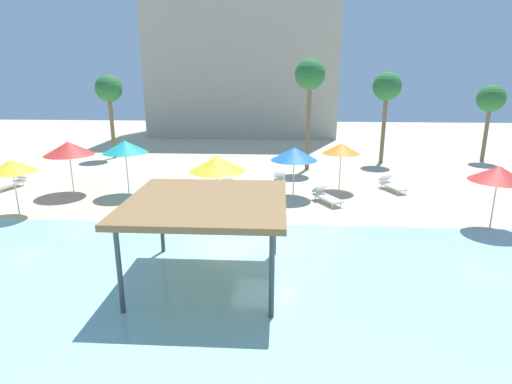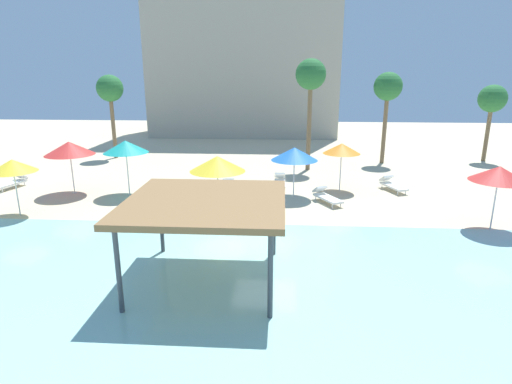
% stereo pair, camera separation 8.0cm
% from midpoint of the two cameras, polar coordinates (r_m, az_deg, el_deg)
% --- Properties ---
extents(ground_plane, '(80.00, 80.00, 0.00)m').
position_cam_midpoint_polar(ground_plane, '(16.25, 1.40, -6.39)').
color(ground_plane, beige).
extents(lagoon_water, '(44.00, 13.50, 0.04)m').
position_cam_midpoint_polar(lagoon_water, '(11.56, 0.30, -16.22)').
color(lagoon_water, '#99D1C6').
rests_on(lagoon_water, ground).
extents(shade_pavilion, '(4.64, 4.64, 2.62)m').
position_cam_midpoint_polar(shade_pavilion, '(12.36, -6.67, -1.63)').
color(shade_pavilion, '#42474C').
rests_on(shade_pavilion, ground).
extents(beach_umbrella_blue_0, '(2.35, 2.35, 2.57)m').
position_cam_midpoint_polar(beach_umbrella_blue_0, '(21.14, 5.35, 5.17)').
color(beach_umbrella_blue_0, silver).
rests_on(beach_umbrella_blue_0, ground).
extents(beach_umbrella_teal_1, '(2.27, 2.27, 2.85)m').
position_cam_midpoint_polar(beach_umbrella_teal_1, '(22.39, -17.18, 5.90)').
color(beach_umbrella_teal_1, silver).
rests_on(beach_umbrella_teal_1, ground).
extents(beach_umbrella_red_2, '(2.49, 2.49, 2.77)m').
position_cam_midpoint_polar(beach_umbrella_red_2, '(23.63, -23.93, 5.45)').
color(beach_umbrella_red_2, silver).
rests_on(beach_umbrella_red_2, ground).
extents(beach_umbrella_yellow_3, '(2.49, 2.49, 2.60)m').
position_cam_midpoint_polar(beach_umbrella_yellow_3, '(18.77, -5.14, 3.85)').
color(beach_umbrella_yellow_3, silver).
rests_on(beach_umbrella_yellow_3, ground).
extents(beach_umbrella_red_4, '(2.19, 2.19, 2.65)m').
position_cam_midpoint_polar(beach_umbrella_red_4, '(19.03, 30.22, 2.15)').
color(beach_umbrella_red_4, silver).
rests_on(beach_umbrella_red_4, ground).
extents(beach_umbrella_yellow_5, '(2.00, 2.00, 2.55)m').
position_cam_midpoint_polar(beach_umbrella_yellow_5, '(21.04, -30.07, 3.10)').
color(beach_umbrella_yellow_5, silver).
rests_on(beach_umbrella_yellow_5, ground).
extents(beach_umbrella_orange_6, '(1.97, 1.97, 2.57)m').
position_cam_midpoint_polar(beach_umbrella_orange_6, '(22.71, 11.66, 5.80)').
color(beach_umbrella_orange_6, silver).
rests_on(beach_umbrella_orange_6, ground).
extents(lounge_chair_0, '(1.44, 1.95, 0.74)m').
position_cam_midpoint_polar(lounge_chair_0, '(20.85, 9.60, -0.55)').
color(lounge_chair_0, white).
rests_on(lounge_chair_0, ground).
extents(lounge_chair_1, '(1.23, 1.99, 0.74)m').
position_cam_midpoint_polar(lounge_chair_1, '(23.87, 18.07, 0.98)').
color(lounge_chair_1, white).
rests_on(lounge_chair_1, ground).
extents(lounge_chair_2, '(0.70, 1.93, 0.74)m').
position_cam_midpoint_polar(lounge_chair_2, '(22.08, -3.73, 0.58)').
color(lounge_chair_2, white).
rests_on(lounge_chair_2, ground).
extents(lounge_chair_3, '(1.06, 1.99, 0.74)m').
position_cam_midpoint_polar(lounge_chair_3, '(26.80, -30.10, 1.18)').
color(lounge_chair_3, white).
rests_on(lounge_chair_3, ground).
extents(lounge_chair_4, '(0.61, 1.90, 0.74)m').
position_cam_midpoint_polar(lounge_chair_4, '(23.37, 3.36, 1.45)').
color(lounge_chair_4, white).
rests_on(lounge_chair_4, ground).
extents(palm_tree_0, '(1.90, 1.90, 5.36)m').
position_cam_midpoint_polar(palm_tree_0, '(34.08, 29.48, 10.81)').
color(palm_tree_0, brown).
rests_on(palm_tree_0, ground).
extents(palm_tree_1, '(1.90, 1.90, 6.02)m').
position_cam_midpoint_polar(palm_tree_1, '(32.72, -19.15, 12.93)').
color(palm_tree_1, brown).
rests_on(palm_tree_1, ground).
extents(palm_tree_2, '(1.90, 1.90, 7.00)m').
position_cam_midpoint_polar(palm_tree_2, '(27.17, 7.53, 15.16)').
color(palm_tree_2, brown).
rests_on(palm_tree_2, ground).
extents(palm_tree_3, '(1.90, 1.90, 6.21)m').
position_cam_midpoint_polar(palm_tree_3, '(30.44, 17.54, 13.23)').
color(palm_tree_3, brown).
rests_on(palm_tree_3, ground).
extents(hotel_block_0, '(18.23, 9.27, 19.79)m').
position_cam_midpoint_polar(hotel_block_0, '(44.84, -1.45, 20.71)').
color(hotel_block_0, '#B2A893').
rests_on(hotel_block_0, ground).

